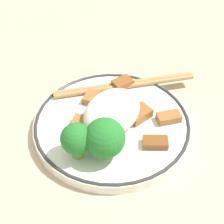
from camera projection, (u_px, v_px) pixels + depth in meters
name	position (u px, v px, depth m)	size (l,w,h in m)	color
ground_plane	(112.00, 130.00, 0.54)	(3.00, 3.00, 0.00)	#C6B28E
plate	(112.00, 125.00, 0.54)	(0.22, 0.22, 0.02)	white
rice_mound	(113.00, 110.00, 0.52)	(0.10, 0.07, 0.04)	white
broccoli_back_left	(76.00, 139.00, 0.47)	(0.04, 0.04, 0.05)	#72AD4C
broccoli_back_center	(105.00, 138.00, 0.47)	(0.05, 0.05, 0.06)	#72AD4C
meat_near_front	(125.00, 104.00, 0.55)	(0.03, 0.03, 0.01)	brown
meat_near_left	(139.00, 114.00, 0.53)	(0.04, 0.04, 0.01)	#995B28
meat_near_right	(94.00, 99.00, 0.56)	(0.03, 0.03, 0.01)	#9E6633
meat_near_back	(169.00, 118.00, 0.53)	(0.04, 0.04, 0.01)	#9E6633
meat_on_rice_edge	(155.00, 143.00, 0.50)	(0.03, 0.04, 0.01)	brown
meat_mid_left	(78.00, 125.00, 0.52)	(0.03, 0.03, 0.01)	#9E6633
meat_mid_right	(122.00, 84.00, 0.58)	(0.04, 0.03, 0.01)	brown
chopsticks	(125.00, 85.00, 0.59)	(0.16, 0.18, 0.01)	#AD8451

